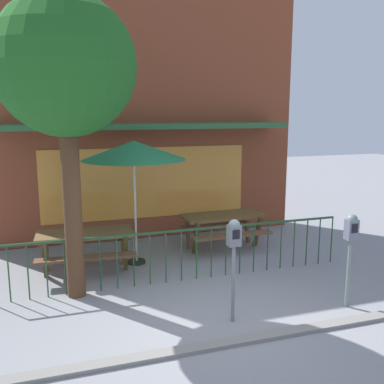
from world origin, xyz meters
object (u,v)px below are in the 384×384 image
(picnic_table_right, at_px, (223,221))
(street_tree, at_px, (65,69))
(picnic_table_left, at_px, (85,240))
(parking_meter_far, at_px, (234,243))
(parking_meter_near, at_px, (351,236))
(patio_umbrella, at_px, (134,151))

(picnic_table_right, bearing_deg, street_tree, -153.42)
(picnic_table_left, xyz_separation_m, parking_meter_far, (1.89, -2.77, 0.58))
(picnic_table_left, relative_size, picnic_table_right, 1.02)
(picnic_table_right, xyz_separation_m, parking_meter_near, (0.76, -3.39, 0.55))
(picnic_table_right, xyz_separation_m, parking_meter_far, (-1.15, -3.28, 0.58))
(picnic_table_right, bearing_deg, patio_umbrella, -168.91)
(picnic_table_left, relative_size, parking_meter_near, 1.24)
(picnic_table_right, bearing_deg, picnic_table_left, -170.38)
(patio_umbrella, relative_size, parking_meter_near, 1.65)
(picnic_table_left, relative_size, parking_meter_far, 1.21)
(patio_umbrella, relative_size, parking_meter_far, 1.61)
(patio_umbrella, bearing_deg, picnic_table_left, -173.40)
(picnic_table_left, xyz_separation_m, picnic_table_right, (3.04, 0.52, 0.00))
(picnic_table_left, bearing_deg, street_tree, -102.18)
(patio_umbrella, xyz_separation_m, street_tree, (-1.25, -1.24, 1.39))
(picnic_table_right, height_order, street_tree, street_tree)
(parking_meter_far, relative_size, street_tree, 0.32)
(picnic_table_right, relative_size, parking_meter_far, 1.19)
(picnic_table_left, distance_m, picnic_table_right, 3.08)
(street_tree, bearing_deg, picnic_table_left, 77.82)
(picnic_table_left, bearing_deg, parking_meter_near, -37.14)
(parking_meter_far, bearing_deg, parking_meter_near, -3.20)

